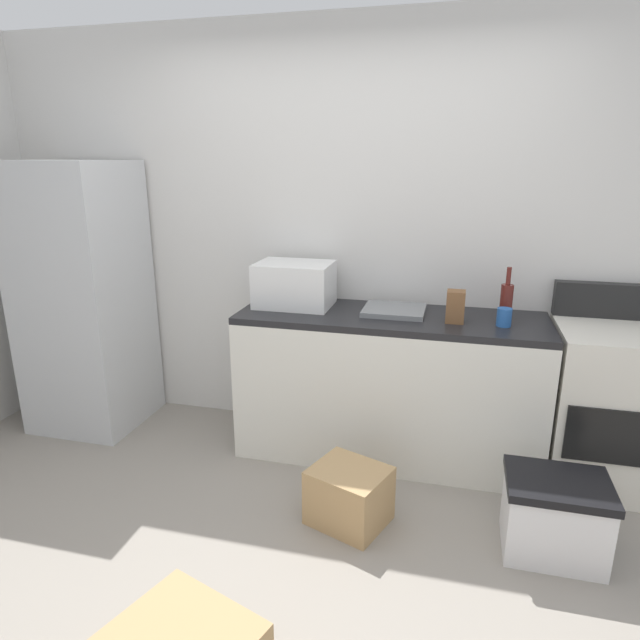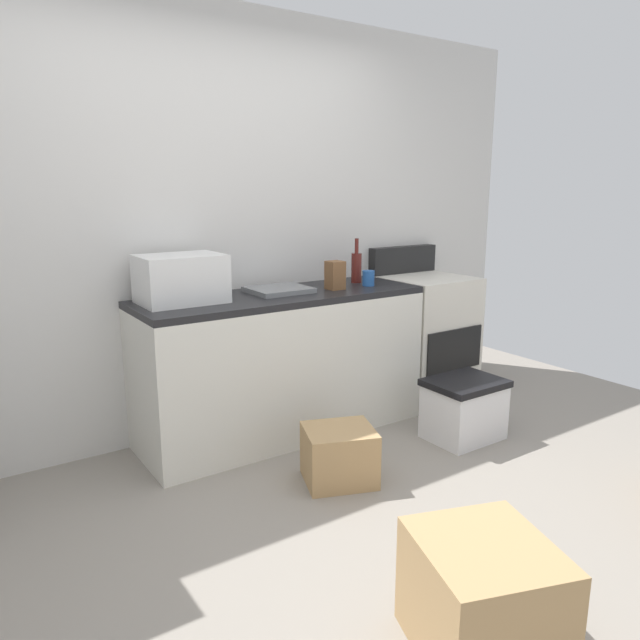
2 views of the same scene
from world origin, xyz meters
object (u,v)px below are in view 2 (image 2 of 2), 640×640
cardboard_box_large (339,455)px  cardboard_box_medium (483,599)px  stove_oven (424,335)px  wine_bottle (356,267)px  knife_block (335,275)px  microwave (181,279)px  storage_bin (464,409)px  coffee_mug (368,278)px

cardboard_box_large → cardboard_box_medium: bearing=-103.8°
stove_oven → wine_bottle: size_ratio=3.67×
knife_block → cardboard_box_large: (-0.45, -0.68, -0.84)m
stove_oven → knife_block: 1.01m
microwave → knife_block: size_ratio=2.56×
microwave → knife_block: 0.98m
cardboard_box_medium → storage_bin: bearing=44.5°
stove_oven → coffee_mug: bearing=-173.0°
microwave → cardboard_box_large: microwave is taller
wine_bottle → coffee_mug: 0.16m
stove_oven → microwave: microwave is taller
storage_bin → microwave: bearing=152.1°
knife_block → cardboard_box_large: size_ratio=0.50×
microwave → wine_bottle: (1.25, 0.02, -0.03)m
coffee_mug → knife_block: knife_block is taller
knife_block → stove_oven: bearing=4.2°
cardboard_box_medium → storage_bin: 1.78m
microwave → coffee_mug: bearing=-6.2°
stove_oven → wine_bottle: 0.80m
stove_oven → cardboard_box_medium: size_ratio=2.38×
knife_block → storage_bin: 1.16m
wine_bottle → cardboard_box_large: wine_bottle is taller
coffee_mug → storage_bin: coffee_mug is taller
wine_bottle → coffee_mug: size_ratio=3.00×
knife_block → storage_bin: size_ratio=0.39×
stove_oven → microwave: 1.92m
stove_oven → cardboard_box_large: bearing=-150.4°
microwave → stove_oven: bearing=-1.9°
cardboard_box_large → cardboard_box_medium: 1.27m
storage_bin → wine_bottle: bearing=106.3°
coffee_mug → storage_bin: size_ratio=0.22×
microwave → cardboard_box_large: (0.52, -0.81, -0.89)m
microwave → storage_bin: size_ratio=1.00×
stove_oven → microwave: (-1.83, 0.06, 0.57)m
stove_oven → microwave: size_ratio=2.39×
stove_oven → coffee_mug: size_ratio=11.00×
coffee_mug → cardboard_box_medium: coffee_mug is taller
cardboard_box_large → storage_bin: size_ratio=0.79×
knife_block → cardboard_box_large: knife_block is taller
cardboard_box_large → stove_oven: bearing=29.6°
stove_oven → coffee_mug: (-0.59, -0.07, 0.48)m
microwave → cardboard_box_medium: bearing=-83.9°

